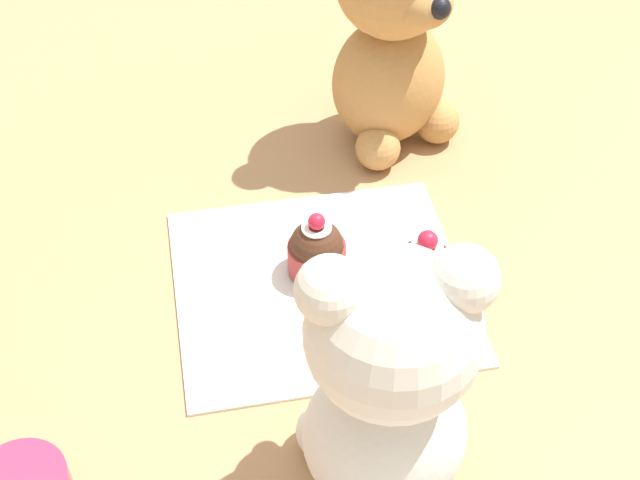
% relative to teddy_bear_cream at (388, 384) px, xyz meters
% --- Properties ---
extents(ground_plane, '(4.00, 4.00, 0.00)m').
position_rel_teddy_bear_cream_xyz_m(ground_plane, '(0.01, -0.19, -0.11)').
color(ground_plane, tan).
extents(knitted_placemat, '(0.25, 0.23, 0.01)m').
position_rel_teddy_bear_cream_xyz_m(knitted_placemat, '(0.01, -0.19, -0.11)').
color(knitted_placemat, silver).
rests_on(knitted_placemat, ground_plane).
extents(teddy_bear_cream, '(0.12, 0.12, 0.23)m').
position_rel_teddy_bear_cream_xyz_m(teddy_bear_cream, '(0.00, 0.00, 0.00)').
color(teddy_bear_cream, silver).
rests_on(teddy_bear_cream, ground_plane).
extents(teddy_bear_tan, '(0.15, 0.14, 0.24)m').
position_rel_teddy_bear_cream_xyz_m(teddy_bear_tan, '(-0.10, -0.39, 0.00)').
color(teddy_bear_tan, '#B78447').
rests_on(teddy_bear_tan, ground_plane).
extents(cupcake_near_cream_bear, '(0.05, 0.05, 0.07)m').
position_rel_teddy_bear_cream_xyz_m(cupcake_near_cream_bear, '(-0.07, -0.16, -0.08)').
color(cupcake_near_cream_bear, '#993333').
rests_on(cupcake_near_cream_bear, knitted_placemat).
extents(cupcake_near_tan_bear, '(0.05, 0.05, 0.06)m').
position_rel_teddy_bear_cream_xyz_m(cupcake_near_tan_bear, '(0.01, -0.21, -0.08)').
color(cupcake_near_tan_bear, '#993333').
rests_on(cupcake_near_tan_bear, knitted_placemat).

